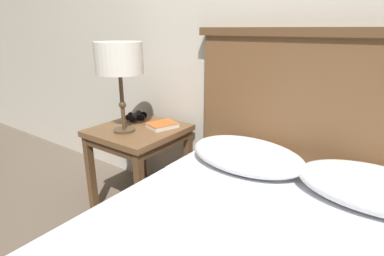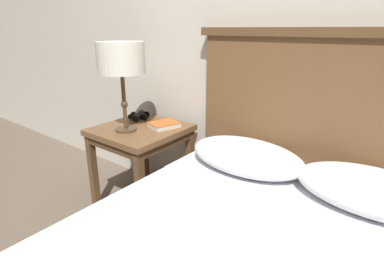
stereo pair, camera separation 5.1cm
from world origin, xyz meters
name	(u,v)px [view 1 (the left image)]	position (x,y,z in m)	size (l,w,h in m)	color
wall_back	(259,4)	(0.00, 1.03, 1.30)	(8.00, 0.06, 2.60)	beige
nightstand	(139,140)	(-0.62, 0.69, 0.49)	(0.52, 0.53, 0.57)	brown
table_lamp	(119,60)	(-0.64, 0.59, 1.00)	(0.28, 0.28, 0.53)	#4C3823
book_on_nightstand	(162,125)	(-0.51, 0.78, 0.59)	(0.19, 0.21, 0.03)	silver
binoculars_pair	(136,116)	(-0.77, 0.81, 0.60)	(0.16, 0.16, 0.05)	black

